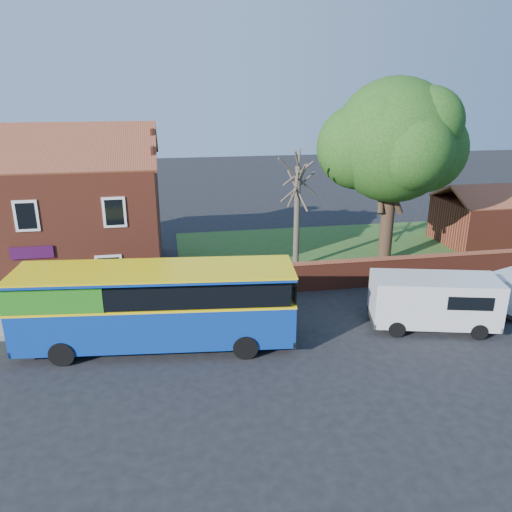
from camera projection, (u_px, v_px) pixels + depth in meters
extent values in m
plane|color=black|center=(189.00, 373.00, 19.03)|extent=(120.00, 120.00, 0.00)
cube|color=gray|center=(31.00, 320.00, 23.20)|extent=(18.00, 3.50, 0.12)
cube|color=slate|center=(22.00, 337.00, 21.57)|extent=(18.00, 0.15, 0.14)
cube|color=#426B28|center=(375.00, 249.00, 33.29)|extent=(26.00, 12.00, 0.04)
cube|color=maroon|center=(48.00, 222.00, 27.51)|extent=(12.00, 8.00, 6.50)
cube|color=brown|center=(28.00, 148.00, 24.27)|extent=(12.30, 4.08, 2.16)
cube|color=brown|center=(46.00, 140.00, 27.99)|extent=(12.30, 4.08, 2.16)
cube|color=black|center=(26.00, 216.00, 23.32)|extent=(1.10, 0.06, 1.50)
cube|color=#4C0F19|center=(37.00, 285.00, 24.44)|extent=(0.95, 0.04, 2.10)
cube|color=silver|center=(37.00, 284.00, 24.45)|extent=(1.20, 0.06, 2.30)
cube|color=#370C34|center=(32.00, 253.00, 23.88)|extent=(2.00, 0.06, 0.60)
cube|color=maroon|center=(419.00, 270.00, 27.46)|extent=(22.00, 0.30, 1.50)
cube|color=brown|center=(421.00, 256.00, 27.20)|extent=(22.00, 0.38, 0.10)
cube|color=maroon|center=(500.00, 222.00, 34.30)|extent=(8.00, 5.00, 3.00)
cube|color=brown|center=(493.00, 189.00, 34.80)|extent=(8.20, 2.56, 1.24)
cube|color=#0D3595|center=(157.00, 318.00, 20.64)|extent=(11.42, 3.95, 1.78)
cube|color=yellow|center=(156.00, 298.00, 20.35)|extent=(11.44, 3.97, 0.10)
cube|color=black|center=(155.00, 286.00, 20.18)|extent=(10.97, 3.92, 0.89)
cube|color=#297E1B|center=(62.00, 288.00, 19.93)|extent=(4.08, 3.22, 0.95)
cube|color=#0D3595|center=(154.00, 272.00, 19.98)|extent=(11.42, 3.95, 0.14)
cube|color=yellow|center=(154.00, 270.00, 19.96)|extent=(11.46, 3.99, 0.06)
cylinder|color=black|center=(62.00, 354.00, 19.41)|extent=(1.03, 0.38, 1.01)
cylinder|color=black|center=(80.00, 323.00, 21.89)|extent=(1.03, 0.38, 1.01)
cylinder|color=black|center=(245.00, 347.00, 19.90)|extent=(1.03, 0.38, 1.01)
cylinder|color=black|center=(242.00, 318.00, 22.38)|extent=(1.03, 0.38, 1.01)
cube|color=silver|center=(434.00, 300.00, 22.18)|extent=(5.81, 3.43, 2.07)
cube|color=black|center=(491.00, 294.00, 21.92)|extent=(0.53, 1.82, 0.82)
cube|color=black|center=(493.00, 320.00, 22.31)|extent=(0.63, 2.14, 0.26)
cylinder|color=black|center=(397.00, 329.00, 21.65)|extent=(0.75, 0.39, 0.72)
cylinder|color=black|center=(388.00, 309.00, 23.59)|extent=(0.75, 0.39, 0.72)
cylinder|color=black|center=(479.00, 332.00, 21.42)|extent=(0.75, 0.39, 0.72)
cylinder|color=black|center=(463.00, 311.00, 23.37)|extent=(0.75, 0.39, 0.72)
cylinder|color=black|center=(491.00, 303.00, 24.44)|extent=(0.62, 0.40, 0.58)
cylinder|color=black|center=(387.00, 227.00, 30.24)|extent=(0.79, 0.79, 4.53)
sphere|color=#39661F|center=(394.00, 140.00, 28.58)|extent=(7.09, 7.09, 7.09)
sphere|color=#39661F|center=(423.00, 149.00, 29.48)|extent=(5.12, 5.12, 5.12)
sphere|color=#39661F|center=(359.00, 147.00, 28.94)|extent=(4.93, 4.93, 4.93)
cylinder|color=#4C4238|center=(297.00, 218.00, 29.07)|extent=(0.35, 0.35, 6.08)
cylinder|color=#4C4238|center=(298.00, 181.00, 28.36)|extent=(0.36, 2.96, 2.39)
cylinder|color=#4C4238|center=(298.00, 185.00, 28.43)|extent=(1.55, 2.19, 2.19)
cylinder|color=#4C4238|center=(298.00, 178.00, 28.29)|extent=(2.49, 1.14, 2.42)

